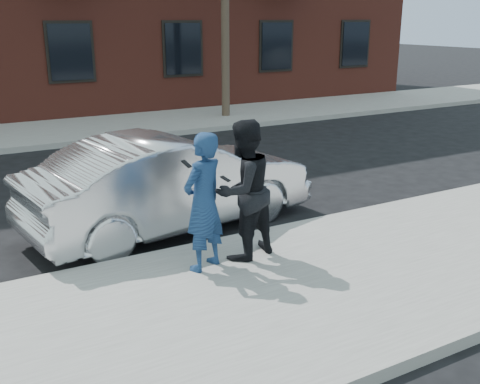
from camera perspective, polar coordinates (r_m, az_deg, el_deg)
ground at (r=7.37m, az=8.03°, el=-8.85°), size 100.00×100.00×0.00m
near_sidewalk at (r=7.17m, az=9.27°, el=-9.06°), size 50.00×3.50×0.15m
near_curb at (r=8.51m, az=1.73°, el=-4.45°), size 50.00×0.10×0.15m
far_sidewalk at (r=17.25m, az=-15.24°, el=6.18°), size 50.00×3.50×0.15m
far_curb at (r=15.54m, az=-13.54°, el=5.13°), size 50.00×0.10×0.15m
silver_sedan at (r=8.84m, az=-7.02°, el=0.96°), size 4.80×2.29×1.52m
man_hoodie at (r=6.99m, az=-3.73°, el=-1.03°), size 0.76×0.65×1.77m
man_peacoat at (r=7.31m, az=0.34°, el=0.18°), size 1.06×0.92×1.86m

